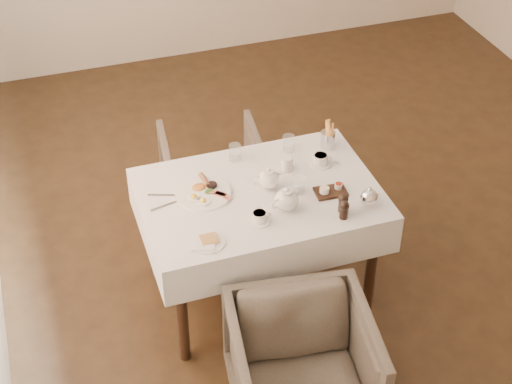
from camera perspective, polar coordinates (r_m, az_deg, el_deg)
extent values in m
plane|color=black|center=(5.30, 6.51, -1.40)|extent=(5.00, 5.00, 0.00)
cube|color=black|center=(4.22, 0.26, -0.40)|extent=(1.20, 0.80, 0.04)
cube|color=white|center=(4.28, 0.26, -1.27)|extent=(1.28, 0.88, 0.23)
cylinder|color=black|center=(4.62, -7.49, -2.83)|extent=(0.06, 0.06, 0.70)
cylinder|color=black|center=(4.86, 5.00, -0.20)|extent=(0.06, 0.06, 0.70)
cylinder|color=black|center=(4.13, -5.42, -8.71)|extent=(0.06, 0.06, 0.70)
cylinder|color=black|center=(4.40, 8.39, -5.40)|extent=(0.06, 0.06, 0.70)
imported|color=#483D35|center=(3.92, 3.35, -12.71)|extent=(0.77, 0.79, 0.64)
imported|color=#483D35|center=(5.11, -3.19, 1.29)|extent=(0.70, 0.71, 0.59)
cylinder|color=white|center=(4.20, -3.86, -0.09)|extent=(0.30, 0.30, 0.01)
ellipsoid|color=#B36420|center=(4.22, -4.19, 0.43)|extent=(0.08, 0.07, 0.03)
cylinder|color=brown|center=(4.26, -3.78, 0.90)|extent=(0.04, 0.11, 0.03)
cylinder|color=black|center=(4.23, -3.23, 0.50)|extent=(0.06, 0.06, 0.02)
cube|color=maroon|center=(4.17, -2.61, -0.18)|extent=(0.10, 0.10, 0.01)
ellipsoid|color=#264C19|center=(4.19, -3.35, 0.08)|extent=(0.06, 0.05, 0.02)
cylinder|color=white|center=(3.89, -3.51, -3.67)|extent=(0.17, 0.17, 0.01)
cube|color=olive|center=(3.90, -3.42, -3.44)|extent=(0.08, 0.08, 0.01)
cube|color=white|center=(3.87, -3.84, -3.88)|extent=(0.14, 0.12, 0.01)
cylinder|color=white|center=(4.35, 2.25, 2.11)|extent=(0.09, 0.09, 0.08)
cylinder|color=white|center=(4.01, 0.25, -2.11)|extent=(0.12, 0.12, 0.01)
cylinder|color=white|center=(4.00, 0.25, -1.79)|extent=(0.09, 0.09, 0.05)
cylinder|color=#946943|center=(3.98, 0.25, -1.54)|extent=(0.07, 0.07, 0.00)
cylinder|color=white|center=(4.42, 4.69, 2.08)|extent=(0.13, 0.13, 0.01)
cylinder|color=white|center=(4.40, 4.71, 2.41)|extent=(0.11, 0.11, 0.05)
cylinder|color=#946943|center=(4.39, 4.73, 2.68)|extent=(0.07, 0.07, 0.00)
cylinder|color=silver|center=(4.42, -1.54, 2.90)|extent=(0.09, 0.09, 0.10)
cylinder|color=silver|center=(4.18, 3.15, 0.53)|extent=(0.08, 0.08, 0.10)
cylinder|color=silver|center=(4.49, 2.39, 3.55)|extent=(0.08, 0.08, 0.10)
cube|color=black|center=(4.21, 5.46, 0.01)|extent=(0.18, 0.12, 0.02)
cylinder|color=white|center=(4.19, 5.00, 0.14)|extent=(0.05, 0.05, 0.03)
cylinder|color=maroon|center=(4.22, 6.01, 0.44)|extent=(0.04, 0.04, 0.03)
cylinder|color=silver|center=(4.54, 5.24, 3.82)|extent=(0.08, 0.08, 0.10)
cube|color=silver|center=(4.21, -6.56, -0.24)|extent=(0.19, 0.08, 0.00)
cube|color=silver|center=(4.14, -6.40, -0.91)|extent=(0.20, 0.06, 0.00)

